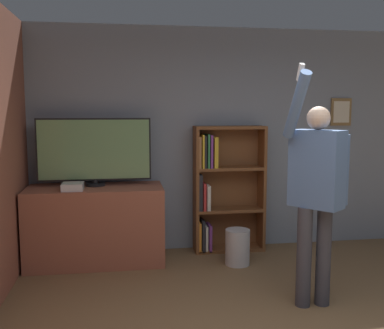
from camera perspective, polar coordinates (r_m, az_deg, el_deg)
wall_back at (r=5.56m, az=3.31°, el=3.18°), size 6.50×0.09×2.70m
tv_ledge at (r=5.20m, az=-12.11°, el=-7.50°), size 1.50×0.68×0.86m
television at (r=5.15m, az=-12.29°, el=1.71°), size 1.26×0.22×0.76m
game_console at (r=4.96m, az=-14.90°, el=-2.73°), size 0.22×0.23×0.08m
bookshelf at (r=5.46m, az=3.78°, el=-3.10°), size 0.85×0.28×1.52m
person at (r=3.99m, az=15.52°, el=-2.72°), size 0.58×0.58×2.08m
waste_bin at (r=5.11m, az=5.80°, el=-10.38°), size 0.27×0.27×0.40m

